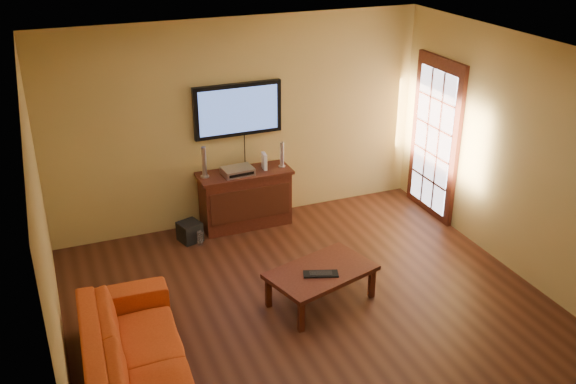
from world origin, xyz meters
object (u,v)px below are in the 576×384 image
keyboard (321,274)px  television (238,110)px  speaker_right (282,155)px  subwoofer (190,232)px  bottle (200,238)px  coffee_table (321,274)px  sofa (136,351)px  media_console (245,198)px  game_console (264,161)px  speaker_left (204,163)px  av_receiver (238,171)px

keyboard → television: bearing=93.3°
television → speaker_right: 0.84m
subwoofer → bottle: bearing=-78.6°
coffee_table → sofa: bearing=-162.0°
coffee_table → subwoofer: (-0.98, 1.86, -0.22)m
media_console → coffee_table: size_ratio=0.97×
sofa → speaker_right: speaker_right is taller
television → speaker_right: bearing=-21.3°
media_console → sofa: 3.28m
media_console → game_console: bearing=1.8°
media_console → subwoofer: 0.86m
television → keyboard: 2.56m
bottle → keyboard: (0.85, -1.78, 0.31)m
coffee_table → subwoofer: size_ratio=4.92×
television → bottle: size_ratio=5.47×
television → subwoofer: television is taller
media_console → speaker_left: speaker_left is taller
av_receiver → game_console: (0.38, 0.04, 0.06)m
coffee_table → keyboard: bearing=-117.3°
media_console → television: 1.18m
subwoofer → keyboard: size_ratio=0.65×
sofa → bottle: sofa is taller
media_console → television: (-0.00, 0.19, 1.16)m
speaker_left → speaker_right: bearing=-2.5°
game_console → coffee_table: bearing=-87.0°
keyboard → av_receiver: bearing=96.5°
game_console → keyboard: bearing=-88.1°
media_console → game_console: game_console is taller
television → keyboard: size_ratio=2.96×
media_console → av_receiver: size_ratio=3.15×
subwoofer → keyboard: 2.17m
television → speaker_right: (0.52, -0.20, -0.62)m
sofa → game_console: (2.17, 2.69, 0.43)m
sofa → game_console: game_console is taller
media_console → coffee_table: 2.02m
sofa → television: bearing=-31.1°
television → speaker_left: (-0.52, -0.16, -0.59)m
coffee_table → av_receiver: (-0.28, 1.98, 0.46)m
television → game_console: 0.75m
coffee_table → av_receiver: size_ratio=3.23×
sofa → keyboard: sofa is taller
sofa → coffee_table: bearing=-69.8°
av_receiver → subwoofer: size_ratio=1.52×
coffee_table → bottle: size_ratio=5.96×
speaker_left → game_console: bearing=-2.1°
coffee_table → keyboard: 0.11m
bottle → keyboard: size_ratio=0.54×
sofa → subwoofer: 2.77m
speaker_left → speaker_right: size_ratio=1.19×
television → bottle: bearing=-144.7°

